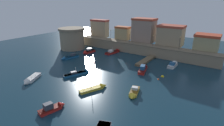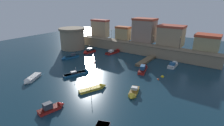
# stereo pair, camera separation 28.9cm
# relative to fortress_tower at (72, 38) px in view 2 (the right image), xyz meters

# --- Properties ---
(ground_plane) EXTENTS (124.30, 124.30, 0.00)m
(ground_plane) POSITION_rel_fortress_tower_xyz_m (24.43, -14.02, -4.02)
(ground_plane) COLOR #112D3D
(quay_wall) EXTENTS (50.25, 4.02, 3.49)m
(quay_wall) POSITION_rel_fortress_tower_xyz_m (24.43, 8.56, -2.26)
(quay_wall) COLOR gray
(quay_wall) RESTS_ON ground
(old_town_backdrop) EXTENTS (47.44, 5.72, 8.46)m
(old_town_backdrop) POSITION_rel_fortress_tower_xyz_m (26.16, 12.84, 2.70)
(old_town_backdrop) COLOR tan
(old_town_backdrop) RESTS_ON ground
(fortress_tower) EXTENTS (9.74, 9.74, 7.91)m
(fortress_tower) POSITION_rel_fortress_tower_xyz_m (0.00, 0.00, 0.00)
(fortress_tower) COLOR gray
(fortress_tower) RESTS_ON ground
(pier_dock) EXTENTS (1.99, 10.64, 0.70)m
(pier_dock) POSITION_rel_fortress_tower_xyz_m (29.90, 1.38, -3.67)
(pier_dock) COLOR brown
(pier_dock) RESTS_ON ground
(quay_lamp_0) EXTENTS (0.32, 0.32, 3.75)m
(quay_lamp_0) POSITION_rel_fortress_tower_xyz_m (12.00, 8.56, 1.94)
(quay_lamp_0) COLOR black
(quay_lamp_0) RESTS_ON quay_wall
(quay_lamp_1) EXTENTS (0.32, 0.32, 3.09)m
(quay_lamp_1) POSITION_rel_fortress_tower_xyz_m (20.06, 8.56, 1.56)
(quay_lamp_1) COLOR black
(quay_lamp_1) RESTS_ON quay_wall
(quay_lamp_2) EXTENTS (0.32, 0.32, 3.39)m
(quay_lamp_2) POSITION_rel_fortress_tower_xyz_m (28.87, 8.56, 1.74)
(quay_lamp_2) COLOR black
(quay_lamp_2) RESTS_ON quay_wall
(quay_lamp_3) EXTENTS (0.32, 0.32, 3.88)m
(quay_lamp_3) POSITION_rel_fortress_tower_xyz_m (37.41, 8.56, 2.01)
(quay_lamp_3) COLOR black
(quay_lamp_3) RESTS_ON quay_wall
(moored_boat_0) EXTENTS (2.76, 6.50, 1.65)m
(moored_boat_0) POSITION_rel_fortress_tower_xyz_m (8.11, -9.51, -3.64)
(moored_boat_0) COLOR #195689
(moored_boat_0) RESTS_ON ground
(moored_boat_1) EXTENTS (3.25, 7.01, 2.13)m
(moored_boat_1) POSITION_rel_fortress_tower_xyz_m (32.22, -5.50, -3.47)
(moored_boat_1) COLOR red
(moored_boat_1) RESTS_ON ground
(moored_boat_2) EXTENTS (2.84, 5.31, 1.56)m
(moored_boat_2) POSITION_rel_fortress_tower_xyz_m (36.19, -18.54, -3.66)
(moored_boat_2) COLOR gold
(moored_boat_2) RESTS_ON ground
(moored_boat_3) EXTENTS (4.28, 6.22, 1.59)m
(moored_boat_3) POSITION_rel_fortress_tower_xyz_m (13.52, -26.31, -3.67)
(moored_boat_3) COLOR white
(moored_boat_3) RESTS_ON ground
(moored_boat_4) EXTENTS (1.76, 5.86, 2.47)m
(moored_boat_4) POSITION_rel_fortress_tower_xyz_m (37.86, 2.60, -3.59)
(moored_boat_4) COLOR white
(moored_boat_4) RESTS_ON ground
(moored_boat_6) EXTENTS (3.69, 7.15, 2.34)m
(moored_boat_6) POSITION_rel_fortress_tower_xyz_m (19.96, -17.24, -3.67)
(moored_boat_6) COLOR #195689
(moored_boat_6) RESTS_ON ground
(moored_boat_7) EXTENTS (2.20, 5.38, 2.95)m
(moored_boat_7) POSITION_rel_fortress_tower_xyz_m (9.08, -1.37, -3.48)
(moored_boat_7) COLOR red
(moored_boat_7) RESTS_ON ground
(moored_boat_8) EXTENTS (2.81, 7.19, 2.85)m
(moored_boat_8) POSITION_rel_fortress_tower_xyz_m (16.43, 4.21, -3.62)
(moored_boat_8) COLOR red
(moored_boat_8) RESTS_ON ground
(moored_boat_9) EXTENTS (3.72, 6.33, 3.13)m
(moored_boat_9) POSITION_rel_fortress_tower_xyz_m (28.55, -20.92, -3.74)
(moored_boat_9) COLOR gold
(moored_boat_9) RESTS_ON ground
(moored_boat_10) EXTENTS (2.45, 4.84, 2.01)m
(moored_boat_10) POSITION_rel_fortress_tower_xyz_m (27.35, -30.88, -3.53)
(moored_boat_10) COLOR red
(moored_boat_10) RESTS_ON ground
(mooring_buoy_0) EXTENTS (0.46, 0.46, 0.46)m
(mooring_buoy_0) POSITION_rel_fortress_tower_xyz_m (37.67, -8.93, -4.02)
(mooring_buoy_0) COLOR #EA4C19
(mooring_buoy_0) RESTS_ON ground
(mooring_buoy_1) EXTENTS (0.77, 0.77, 0.77)m
(mooring_buoy_1) POSITION_rel_fortress_tower_xyz_m (37.95, -6.82, -4.02)
(mooring_buoy_1) COLOR yellow
(mooring_buoy_1) RESTS_ON ground
(mooring_buoy_2) EXTENTS (0.73, 0.73, 0.73)m
(mooring_buoy_2) POSITION_rel_fortress_tower_xyz_m (17.65, -8.48, -4.02)
(mooring_buoy_2) COLOR #EA4C19
(mooring_buoy_2) RESTS_ON ground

